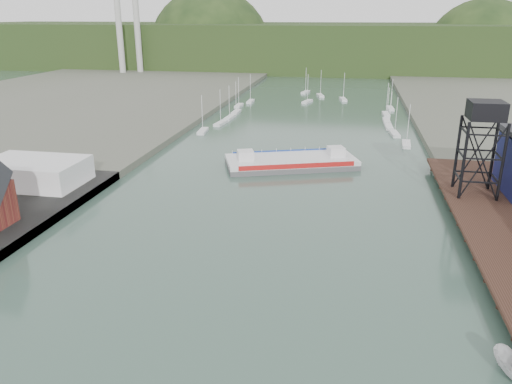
% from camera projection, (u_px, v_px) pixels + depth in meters
% --- Properties ---
extents(east_pier, '(14.00, 70.00, 2.45)m').
position_uv_depth(east_pier, '(506.00, 225.00, 74.30)').
color(east_pier, black).
rests_on(east_pier, ground).
extents(white_shed, '(18.00, 12.00, 4.50)m').
position_uv_depth(white_shed, '(34.00, 172.00, 92.53)').
color(white_shed, silver).
rests_on(white_shed, west_quay).
extents(lift_tower, '(6.50, 6.50, 16.00)m').
position_uv_depth(lift_tower, '(485.00, 116.00, 82.06)').
color(lift_tower, black).
rests_on(lift_tower, east_pier).
extents(marina_sailboats, '(57.71, 92.65, 0.90)m').
position_uv_depth(marina_sailboats, '(311.00, 112.00, 167.79)').
color(marina_sailboats, silver).
rests_on(marina_sailboats, ground).
extents(smokestacks, '(11.20, 8.20, 60.00)m').
position_uv_depth(smokestacks, '(127.00, 17.00, 263.49)').
color(smokestacks, '#AFAFA9').
rests_on(smokestacks, ground).
extents(distant_hills, '(500.00, 120.00, 80.00)m').
position_uv_depth(distant_hills, '(327.00, 50.00, 315.83)').
color(distant_hills, black).
rests_on(distant_hills, ground).
extents(chain_ferry, '(30.07, 19.98, 4.02)m').
position_uv_depth(chain_ferry, '(291.00, 162.00, 108.86)').
color(chain_ferry, '#505052').
rests_on(chain_ferry, ground).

